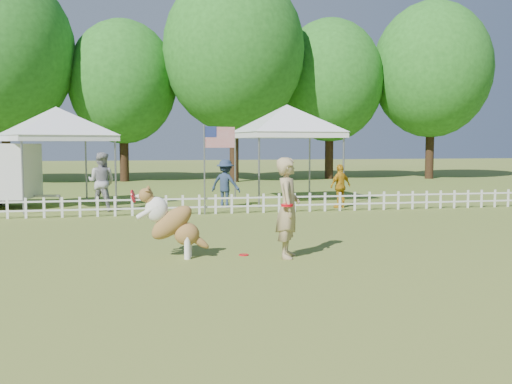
# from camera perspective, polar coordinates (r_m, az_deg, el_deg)

# --- Properties ---
(ground) EXTENTS (120.00, 120.00, 0.00)m
(ground) POSITION_cam_1_polar(r_m,az_deg,el_deg) (10.66, -0.81, -6.87)
(ground) COLOR #48651F
(ground) RESTS_ON ground
(picket_fence) EXTENTS (22.00, 0.08, 0.60)m
(picket_fence) POSITION_cam_1_polar(r_m,az_deg,el_deg) (17.47, -4.88, -1.24)
(picket_fence) COLOR silver
(picket_fence) RESTS_ON ground
(handler) EXTENTS (0.65, 0.80, 1.91)m
(handler) POSITION_cam_1_polar(r_m,az_deg,el_deg) (10.81, 3.22, -1.58)
(handler) COLOR tan
(handler) RESTS_ON ground
(dog) EXTENTS (1.37, 0.67, 1.35)m
(dog) POSITION_cam_1_polar(r_m,az_deg,el_deg) (10.91, -8.32, -3.05)
(dog) COLOR brown
(dog) RESTS_ON ground
(frisbee_on_turf) EXTENTS (0.23, 0.23, 0.02)m
(frisbee_on_turf) POSITION_cam_1_polar(r_m,az_deg,el_deg) (11.15, -1.23, -6.30)
(frisbee_on_turf) COLOR red
(frisbee_on_turf) RESTS_ON ground
(canopy_tent_left) EXTENTS (4.24, 4.24, 3.31)m
(canopy_tent_left) POSITION_cam_1_polar(r_m,az_deg,el_deg) (20.47, -19.25, 3.22)
(canopy_tent_left) COLOR white
(canopy_tent_left) RESTS_ON ground
(canopy_tent_right) EXTENTS (3.71, 3.71, 3.49)m
(canopy_tent_right) POSITION_cam_1_polar(r_m,az_deg,el_deg) (21.03, 3.09, 3.77)
(canopy_tent_right) COLOR white
(canopy_tent_right) RESTS_ON ground
(flag_pole) EXTENTS (1.05, 0.32, 2.72)m
(flag_pole) POSITION_cam_1_polar(r_m,az_deg,el_deg) (17.30, -5.17, 2.23)
(flag_pole) COLOR gray
(flag_pole) RESTS_ON ground
(spectator_a) EXTENTS (1.10, 0.99, 1.88)m
(spectator_a) POSITION_cam_1_polar(r_m,az_deg,el_deg) (18.78, -15.19, 0.99)
(spectator_a) COLOR #98979C
(spectator_a) RESTS_ON ground
(spectator_b) EXTENTS (1.20, 1.08, 1.62)m
(spectator_b) POSITION_cam_1_polar(r_m,az_deg,el_deg) (19.19, -3.07, 0.86)
(spectator_b) COLOR #23324B
(spectator_b) RESTS_ON ground
(spectator_c) EXTENTS (0.93, 0.67, 1.46)m
(spectator_c) POSITION_cam_1_polar(r_m,az_deg,el_deg) (19.26, 8.44, 0.59)
(spectator_c) COLOR #C98E17
(spectator_c) RESTS_ON ground
(tree_left) EXTENTS (7.40, 7.40, 12.00)m
(tree_left) POSITION_cam_1_polar(r_m,az_deg,el_deg) (32.78, -24.02, 11.24)
(tree_left) COLOR #215D1A
(tree_left) RESTS_ON ground
(tree_center_left) EXTENTS (6.00, 6.00, 9.80)m
(tree_center_left) POSITION_cam_1_polar(r_m,az_deg,el_deg) (32.90, -13.17, 9.59)
(tree_center_left) COLOR #215D1A
(tree_center_left) RESTS_ON ground
(tree_center_right) EXTENTS (7.60, 7.60, 12.60)m
(tree_center_right) POSITION_cam_1_polar(r_m,az_deg,el_deg) (31.91, -2.23, 12.39)
(tree_center_right) COLOR #215D1A
(tree_center_right) RESTS_ON ground
(tree_right) EXTENTS (6.20, 6.20, 10.40)m
(tree_right) POSITION_cam_1_polar(r_m,az_deg,el_deg) (34.65, 7.39, 9.94)
(tree_right) COLOR #215D1A
(tree_right) RESTS_ON ground
(tree_far_right) EXTENTS (7.00, 7.00, 11.40)m
(tree_far_right) POSITION_cam_1_polar(r_m,az_deg,el_deg) (36.13, 17.14, 10.35)
(tree_far_right) COLOR #215D1A
(tree_far_right) RESTS_ON ground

